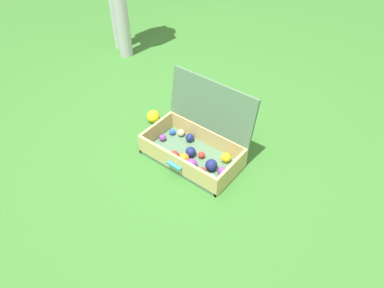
# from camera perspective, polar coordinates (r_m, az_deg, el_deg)

# --- Properties ---
(ground_plane) EXTENTS (16.00, 16.00, 0.00)m
(ground_plane) POSITION_cam_1_polar(r_m,az_deg,el_deg) (2.48, -1.44, -1.57)
(ground_plane) COLOR #336B28
(open_suitcase) EXTENTS (0.64, 0.44, 0.49)m
(open_suitcase) POSITION_cam_1_polar(r_m,az_deg,el_deg) (2.39, 0.84, 0.08)
(open_suitcase) COLOR #4C7051
(open_suitcase) RESTS_ON ground
(stray_ball_on_grass) EXTENTS (0.10, 0.10, 0.10)m
(stray_ball_on_grass) POSITION_cam_1_polar(r_m,az_deg,el_deg) (2.73, -6.10, 4.33)
(stray_ball_on_grass) COLOR yellow
(stray_ball_on_grass) RESTS_ON ground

